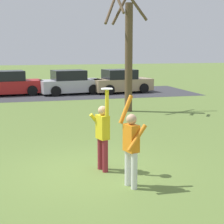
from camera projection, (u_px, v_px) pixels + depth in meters
The scene contains 9 objects.
ground_plane at pixel (89, 171), 9.31m from camera, with size 120.00×120.00×0.00m, color olive.
person_catcher at pixel (103, 132), 9.18m from camera, with size 0.49×0.58×2.08m.
person_defender at pixel (131, 144), 8.07m from camera, with size 0.54×0.62×2.04m.
frisbee_disc at pixel (107, 89), 8.79m from camera, with size 0.28×0.28×0.02m, color white.
parked_car_red at pixel (9, 84), 24.13m from camera, with size 4.31×2.46×1.59m.
parked_car_silver at pixel (70, 83), 24.79m from camera, with size 4.31×2.46×1.59m.
parked_car_tan at pixel (121, 82), 25.56m from camera, with size 4.31×2.46×1.59m.
parking_strip at pixel (42, 94), 24.52m from camera, with size 20.58×6.40×0.01m, color #38383D.
bare_tree_tall at pixel (128, 50), 17.59m from camera, with size 1.97×1.99×6.15m.
Camera 1 is at (-1.73, -8.77, 3.05)m, focal length 59.40 mm.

